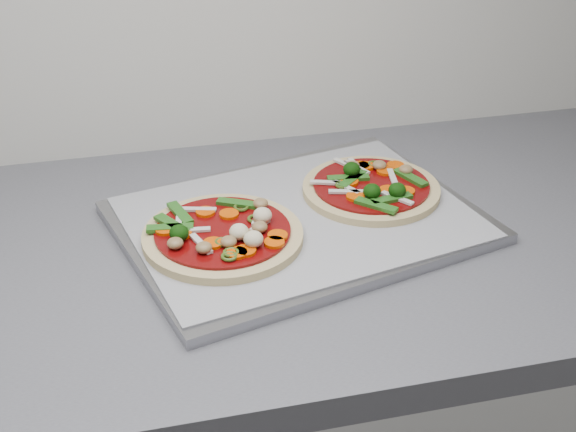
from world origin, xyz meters
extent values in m
cube|color=#97969B|center=(0.68, 1.32, 0.91)|extent=(0.52, 0.44, 0.01)
cube|color=gray|center=(0.68, 1.32, 0.92)|extent=(0.49, 0.40, 0.00)
cylinder|color=tan|center=(0.57, 1.29, 0.92)|extent=(0.23, 0.23, 0.01)
cylinder|color=#650B09|center=(0.57, 1.29, 0.93)|extent=(0.19, 0.19, 0.00)
cylinder|color=#ED4F00|center=(0.59, 1.23, 0.93)|extent=(0.03, 0.03, 0.00)
cylinder|color=#ED4F00|center=(0.63, 1.24, 0.93)|extent=(0.03, 0.03, 0.00)
ellipsoid|color=olive|center=(0.57, 1.25, 0.94)|extent=(0.02, 0.02, 0.01)
ellipsoid|color=beige|center=(0.62, 1.29, 0.94)|extent=(0.03, 0.03, 0.02)
cylinder|color=#ED4F00|center=(0.58, 1.23, 0.93)|extent=(0.03, 0.03, 0.00)
cylinder|color=#ED4F00|center=(0.55, 1.26, 0.93)|extent=(0.04, 0.04, 0.00)
ellipsoid|color=olive|center=(0.61, 1.27, 0.94)|extent=(0.03, 0.03, 0.01)
ellipsoid|color=#103A08|center=(0.52, 1.28, 0.94)|extent=(0.03, 0.03, 0.02)
ellipsoid|color=olive|center=(0.54, 1.24, 0.94)|extent=(0.02, 0.02, 0.01)
ellipsoid|color=beige|center=(0.59, 1.26, 0.94)|extent=(0.03, 0.03, 0.02)
torus|color=#385216|center=(0.61, 1.30, 0.93)|extent=(0.02, 0.02, 0.00)
cylinder|color=#ED4F00|center=(0.56, 1.33, 0.93)|extent=(0.04, 0.04, 0.00)
cylinder|color=#ED4F00|center=(0.63, 1.25, 0.93)|extent=(0.03, 0.03, 0.00)
cube|color=beige|center=(0.54, 1.26, 0.93)|extent=(0.02, 0.05, 0.00)
torus|color=#385216|center=(0.60, 1.33, 0.93)|extent=(0.03, 0.03, 0.00)
cylinder|color=#ED4F00|center=(0.50, 1.30, 0.93)|extent=(0.03, 0.03, 0.00)
torus|color=#385216|center=(0.57, 1.22, 0.93)|extent=(0.03, 0.03, 0.00)
ellipsoid|color=olive|center=(0.59, 1.26, 0.94)|extent=(0.03, 0.03, 0.01)
cylinder|color=#ED4F00|center=(0.52, 1.29, 0.93)|extent=(0.03, 0.03, 0.00)
cube|color=beige|center=(0.53, 1.29, 0.93)|extent=(0.05, 0.01, 0.00)
torus|color=#385216|center=(0.57, 1.25, 0.93)|extent=(0.02, 0.02, 0.00)
ellipsoid|color=olive|center=(0.63, 1.33, 0.94)|extent=(0.03, 0.03, 0.01)
cube|color=#266C1C|center=(0.52, 1.34, 0.93)|extent=(0.03, 0.06, 0.00)
torus|color=#385216|center=(0.57, 1.23, 0.93)|extent=(0.03, 0.03, 0.00)
cube|color=beige|center=(0.62, 1.31, 0.93)|extent=(0.03, 0.05, 0.00)
ellipsoid|color=olive|center=(0.51, 1.26, 0.94)|extent=(0.02, 0.02, 0.01)
cylinder|color=#ED4F00|center=(0.58, 1.32, 0.93)|extent=(0.03, 0.03, 0.00)
cube|color=#266C1C|center=(0.51, 1.31, 0.93)|extent=(0.04, 0.06, 0.00)
ellipsoid|color=olive|center=(0.62, 1.29, 0.94)|extent=(0.03, 0.03, 0.01)
cube|color=#266C1C|center=(0.60, 1.34, 0.93)|extent=(0.06, 0.04, 0.00)
ellipsoid|color=beige|center=(0.60, 1.24, 0.94)|extent=(0.03, 0.03, 0.02)
cube|color=beige|center=(0.61, 1.28, 0.93)|extent=(0.04, 0.04, 0.00)
cube|color=#266C1C|center=(0.51, 1.30, 0.93)|extent=(0.06, 0.02, 0.00)
cube|color=beige|center=(0.52, 1.32, 0.93)|extent=(0.02, 0.05, 0.00)
cube|color=beige|center=(0.55, 1.34, 0.93)|extent=(0.05, 0.02, 0.00)
cylinder|color=tan|center=(0.79, 1.36, 0.92)|extent=(0.20, 0.20, 0.01)
cylinder|color=#650B09|center=(0.79, 1.36, 0.93)|extent=(0.17, 0.17, 0.00)
ellipsoid|color=olive|center=(0.85, 1.38, 0.94)|extent=(0.03, 0.03, 0.01)
cube|color=#266C1C|center=(0.85, 1.36, 0.93)|extent=(0.03, 0.06, 0.00)
cylinder|color=#ED4F00|center=(0.76, 1.37, 0.93)|extent=(0.03, 0.03, 0.00)
ellipsoid|color=#103A08|center=(0.78, 1.32, 0.94)|extent=(0.03, 0.03, 0.02)
cube|color=#266C1C|center=(0.77, 1.38, 0.93)|extent=(0.05, 0.05, 0.00)
cylinder|color=#ED4F00|center=(0.83, 1.33, 0.93)|extent=(0.04, 0.04, 0.00)
cube|color=#266C1C|center=(0.77, 1.30, 0.93)|extent=(0.05, 0.05, 0.00)
cylinder|color=#ED4F00|center=(0.78, 1.41, 0.93)|extent=(0.03, 0.03, 0.00)
ellipsoid|color=olive|center=(0.78, 1.41, 0.94)|extent=(0.03, 0.03, 0.01)
ellipsoid|color=#103A08|center=(0.81, 1.32, 0.94)|extent=(0.03, 0.03, 0.02)
cube|color=beige|center=(0.78, 1.41, 0.93)|extent=(0.01, 0.05, 0.00)
cube|color=beige|center=(0.78, 1.41, 0.93)|extent=(0.03, 0.05, 0.00)
cube|color=beige|center=(0.82, 1.37, 0.93)|extent=(0.02, 0.05, 0.00)
cube|color=#266C1C|center=(0.80, 1.31, 0.93)|extent=(0.06, 0.02, 0.00)
ellipsoid|color=#103A08|center=(0.77, 1.39, 0.94)|extent=(0.03, 0.03, 0.02)
ellipsoid|color=olive|center=(0.81, 1.40, 0.94)|extent=(0.03, 0.03, 0.01)
cylinder|color=#ED4F00|center=(0.84, 1.40, 0.93)|extent=(0.03, 0.03, 0.00)
cylinder|color=#ED4F00|center=(0.76, 1.33, 0.93)|extent=(0.03, 0.03, 0.00)
cube|color=beige|center=(0.75, 1.34, 0.93)|extent=(0.05, 0.02, 0.00)
cube|color=#266C1C|center=(0.76, 1.38, 0.93)|extent=(0.06, 0.02, 0.00)
cube|color=beige|center=(0.73, 1.37, 0.93)|extent=(0.05, 0.02, 0.00)
torus|color=#385216|center=(0.81, 1.41, 0.93)|extent=(0.02, 0.02, 0.00)
cube|color=beige|center=(0.77, 1.42, 0.93)|extent=(0.03, 0.05, 0.00)
cube|color=beige|center=(0.75, 1.35, 0.93)|extent=(0.03, 0.05, 0.00)
torus|color=#385216|center=(0.75, 1.36, 0.93)|extent=(0.03, 0.03, 0.00)
cylinder|color=#ED4F00|center=(0.79, 1.41, 0.93)|extent=(0.04, 0.04, 0.00)
cylinder|color=#ED4F00|center=(0.80, 1.41, 0.93)|extent=(0.03, 0.03, 0.00)
cylinder|color=#ED4F00|center=(0.80, 1.33, 0.93)|extent=(0.03, 0.03, 0.00)
cylinder|color=#ED4F00|center=(0.82, 1.39, 0.93)|extent=(0.03, 0.03, 0.00)
cube|color=beige|center=(0.81, 1.31, 0.93)|extent=(0.03, 0.04, 0.00)
camera|label=1|loc=(0.45, 0.44, 1.45)|focal=50.00mm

